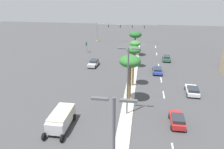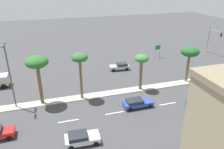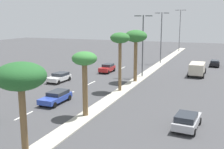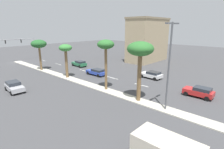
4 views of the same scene
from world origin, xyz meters
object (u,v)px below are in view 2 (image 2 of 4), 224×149
Objects in this scene: sedan_white_mid at (81,138)px; sedan_green_front at (201,102)px; directional_road_sign at (158,49)px; palm_tree_trailing at (37,64)px; sedan_silver_center at (120,66)px; street_lamp_center at (9,71)px; palm_tree_front at (80,60)px; sedan_blue_outboard at (137,103)px; palm_tree_left at (190,52)px; palm_tree_far at (142,61)px.

sedan_green_front is at bearing -81.58° from sedan_white_mid.
palm_tree_trailing is at bearing 117.68° from directional_road_sign.
palm_tree_trailing reaches higher than sedan_white_mid.
sedan_silver_center is 23.51m from sedan_white_mid.
palm_tree_front is at bearing -91.41° from street_lamp_center.
sedan_white_mid is at bearing -158.37° from palm_tree_trailing.
street_lamp_center is at bearing 88.59° from palm_tree_front.
palm_tree_front reaches higher than sedan_white_mid.
sedan_silver_center is 0.95× the size of sedan_blue_outboard.
sedan_silver_center is at bearing -45.11° from palm_tree_front.
directional_road_sign is 0.46× the size of palm_tree_left.
directional_road_sign is 0.31× the size of street_lamp_center.
street_lamp_center is (-14.32, 31.17, 3.70)m from directional_road_sign.
palm_tree_trailing is 1.81× the size of sedan_green_front.
sedan_white_mid is 0.94× the size of sedan_blue_outboard.
directional_road_sign is 18.32m from palm_tree_far.
sedan_blue_outboard is at bearing -110.88° from palm_tree_trailing.
sedan_white_mid is at bearing 149.88° from sedan_silver_center.
directional_road_sign reaches higher than sedan_silver_center.
palm_tree_trailing is at bearing 87.84° from palm_tree_front.
sedan_silver_center reaches higher than sedan_white_mid.
palm_tree_front reaches higher than palm_tree_left.
street_lamp_center is 2.22× the size of sedan_blue_outboard.
directional_road_sign is 31.18m from palm_tree_trailing.
sedan_silver_center reaches higher than sedan_blue_outboard.
sedan_green_front is (-7.73, -16.74, -5.88)m from palm_tree_front.
sedan_green_front is (-8.31, 3.12, -5.00)m from palm_tree_left.
street_lamp_center is at bearing 89.77° from palm_tree_far.
sedan_silver_center is at bearing 112.71° from directional_road_sign.
palm_tree_far is 16.83m from sedan_white_mid.
palm_tree_far reaches higher than sedan_green_front.
palm_tree_far is at bearing -48.86° from sedan_white_mid.
street_lamp_center is 2.32× the size of sedan_green_front.
sedan_green_front is at bearing -109.17° from palm_tree_trailing.
sedan_silver_center is 1.01× the size of sedan_white_mid.
sedan_white_mid is at bearing 137.35° from directional_road_sign.
sedan_silver_center is (9.26, 9.97, -5.00)m from palm_tree_left.
street_lamp_center is 14.40m from sedan_white_mid.
palm_tree_left is at bearing -63.04° from sedan_white_mid.
palm_tree_far is (-0.42, 9.57, -0.46)m from palm_tree_left.
palm_tree_trailing is at bearing 70.83° from sedan_green_front.
palm_tree_front is at bearing -10.33° from sedan_white_mid.
palm_tree_trailing is 1.85× the size of sedan_white_mid.
palm_tree_left is 10.19m from sedan_green_front.
sedan_blue_outboard is at bearing -123.55° from palm_tree_front.
directional_road_sign is 14.49m from palm_tree_left.
street_lamp_center is (0.01, 3.84, -0.71)m from palm_tree_trailing.
palm_tree_trailing reaches higher than sedan_silver_center.
palm_tree_front is at bearing -92.16° from palm_tree_trailing.
sedan_white_mid is (-10.73, -8.09, -5.18)m from street_lamp_center.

